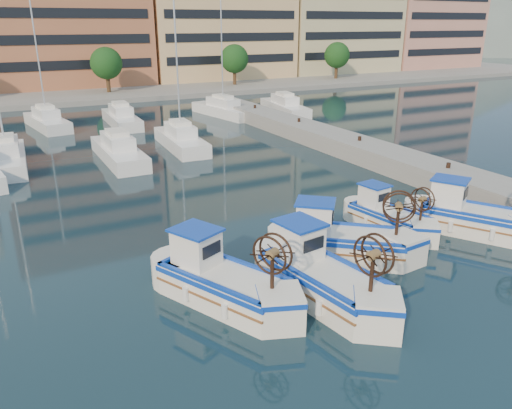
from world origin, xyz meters
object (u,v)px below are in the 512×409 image
object	(u,v)px
fishing_boat_d	(388,216)
fishing_boat_e	(473,215)
fishing_boat_c	(342,239)
fishing_boat_b	(321,276)
fishing_boat_a	(222,280)

from	to	relation	value
fishing_boat_d	fishing_boat_e	distance (m)	3.75
fishing_boat_c	fishing_boat_b	bearing A→B (deg)	170.53
fishing_boat_a	fishing_boat_c	bearing A→B (deg)	-16.48
fishing_boat_a	fishing_boat_d	xyz separation A→B (m)	(9.39, 2.25, -0.16)
fishing_boat_b	fishing_boat_d	distance (m)	7.26
fishing_boat_e	fishing_boat_a	bearing A→B (deg)	150.39
fishing_boat_a	fishing_boat_c	world-z (taller)	fishing_boat_a
fishing_boat_d	fishing_boat_a	bearing A→B (deg)	-174.64
fishing_boat_e	fishing_boat_c	bearing A→B (deg)	144.33
fishing_boat_c	fishing_boat_d	world-z (taller)	fishing_boat_c
fishing_boat_a	fishing_boat_d	distance (m)	9.66
fishing_boat_a	fishing_boat_c	xyz separation A→B (m)	(5.68, 0.82, -0.01)
fishing_boat_b	fishing_boat_d	xyz separation A→B (m)	(6.27, 3.64, -0.18)
fishing_boat_a	fishing_boat_c	size ratio (longest dim) A/B	1.06
fishing_boat_b	fishing_boat_c	world-z (taller)	fishing_boat_b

